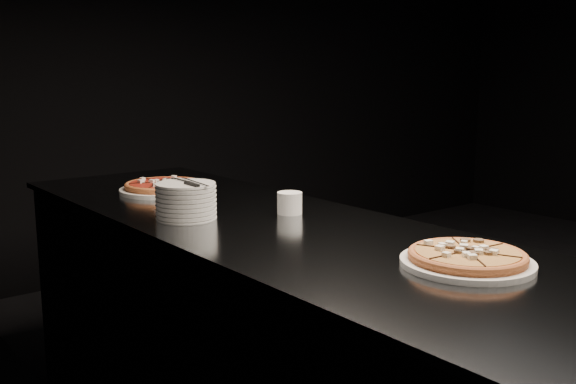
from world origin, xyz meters
TOP-DOWN VIEW (x-y plane):
  - wall_left at (-2.50, 0.00)m, footprint 0.02×5.00m
  - wall_back at (0.00, 2.50)m, footprint 5.00×0.02m
  - counter at (-2.13, 0.00)m, footprint 0.74×2.44m
  - pizza_mushroom at (-2.04, -0.68)m, footprint 0.32×0.32m
  - pizza_tomato at (-2.15, 0.66)m, footprint 0.39×0.39m
  - plate_stack at (-2.31, 0.20)m, footprint 0.19×0.19m
  - cutlery at (-2.30, 0.19)m, footprint 0.08×0.20m
  - ramekin at (-2.01, 0.04)m, footprint 0.08×0.08m

SIDE VIEW (x-z plane):
  - counter at x=-2.13m, z-range 0.00..0.92m
  - pizza_mushroom at x=-2.04m, z-range 0.92..0.96m
  - pizza_tomato at x=-2.15m, z-range 0.92..0.96m
  - ramekin at x=-2.01m, z-range 0.92..0.99m
  - plate_stack at x=-2.31m, z-range 0.92..1.03m
  - cutlery at x=-2.30m, z-range 1.03..1.04m
  - wall_left at x=-2.50m, z-range 0.00..2.80m
  - wall_back at x=0.00m, z-range 0.00..2.80m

